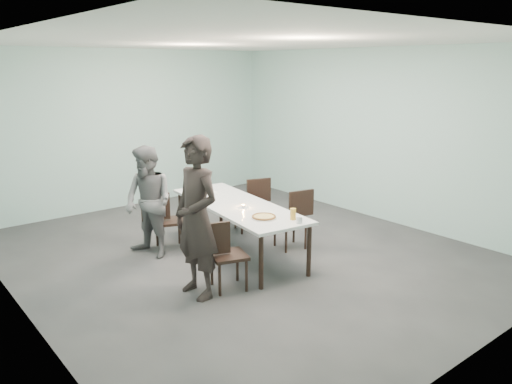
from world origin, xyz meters
TOP-DOWN VIEW (x-y plane):
  - ground at (0.00, 0.00)m, footprint 7.00×7.00m
  - room_shell at (0.00, 0.00)m, footprint 6.02×7.02m
  - table at (-0.03, 0.06)m, footprint 1.22×2.69m
  - chair_near_left at (-0.92, -0.81)m, footprint 0.65×0.53m
  - chair_far_left at (-0.79, 0.88)m, footprint 0.65×0.54m
  - chair_near_right at (0.80, -0.27)m, footprint 0.64×0.50m
  - chair_far_right at (0.82, 0.77)m, footprint 0.65×0.53m
  - diner_near at (-1.23, -0.74)m, footprint 0.49×0.72m
  - diner_far at (-1.07, 0.78)m, footprint 0.78×0.91m
  - pizza at (-0.18, -0.71)m, footprint 0.34×0.34m
  - side_plate at (0.02, -0.57)m, footprint 0.18×0.18m
  - beer_glass at (0.08, -1.00)m, footprint 0.08×0.08m
  - water_tumbler at (0.03, -1.16)m, footprint 0.08×0.08m
  - tealight at (-0.08, -0.15)m, footprint 0.06×0.06m
  - amber_tumbler at (-0.02, 0.79)m, footprint 0.07×0.07m
  - menu at (-0.01, 0.88)m, footprint 0.33×0.26m

SIDE VIEW (x-z plane):
  - ground at x=0.00m, z-range 0.00..0.00m
  - chair_near_left at x=-0.92m, z-range 0.07..0.94m
  - chair_far_left at x=-0.79m, z-range 0.07..0.94m
  - chair_near_right at x=0.80m, z-range 0.07..0.94m
  - chair_far_right at x=0.82m, z-range 0.07..0.94m
  - table at x=-0.03m, z-range 0.32..1.07m
  - menu at x=-0.01m, z-range 0.75..0.76m
  - side_plate at x=0.02m, z-range 0.75..0.76m
  - pizza at x=-0.18m, z-range 0.75..0.79m
  - tealight at x=-0.08m, z-range 0.75..0.79m
  - amber_tumbler at x=-0.02m, z-range 0.75..0.83m
  - water_tumbler at x=0.03m, z-range 0.75..0.84m
  - diner_far at x=-1.07m, z-range 0.00..1.60m
  - beer_glass at x=0.08m, z-range 0.75..0.90m
  - diner_near at x=-1.23m, z-range 0.00..1.93m
  - room_shell at x=0.00m, z-range 0.52..3.53m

